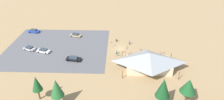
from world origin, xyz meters
TOP-DOWN VIEW (x-y plane):
  - ground at (0.00, 0.00)m, footprint 160.00×160.00m
  - parking_lot_asphalt at (23.15, -0.47)m, footprint 36.27×31.23m
  - bike_pavilion at (-8.16, 12.05)m, footprint 16.29×10.44m
  - trash_bin at (1.75, -5.99)m, footprint 0.60×0.60m
  - lot_sign at (3.47, -1.33)m, footprint 0.56×0.08m
  - pine_midwest at (20.35, 26.12)m, footprint 2.46×2.46m
  - pine_center at (-15.64, 25.60)m, footprint 3.79×3.79m
  - pine_mideast at (15.05, 27.79)m, footprint 3.18×3.18m
  - pine_west at (-9.51, 26.67)m, footprint 3.48×3.48m
  - bicycle_yellow_trailside at (-2.00, -0.30)m, footprint 1.13×1.45m
  - bicycle_teal_by_bin at (-7.50, 3.52)m, footprint 1.15×1.33m
  - bicycle_purple_lone_east at (-1.75, 5.59)m, footprint 1.30×1.20m
  - bicycle_red_edge_south at (-0.77, 2.56)m, footprint 1.78×0.50m
  - bicycle_silver_front_row at (-3.07, 3.49)m, footprint 1.33×1.28m
  - bicycle_green_near_sign at (1.13, 4.83)m, footprint 1.65×0.71m
  - bicycle_orange_back_row at (-14.16, 2.93)m, footprint 1.84×0.48m
  - bicycle_blue_yard_right at (-7.10, 1.09)m, footprint 0.88×1.44m
  - car_white_by_curb at (26.99, 3.36)m, footprint 4.86×3.03m
  - car_tan_back_corner at (18.25, -9.71)m, footprint 4.81×3.14m
  - car_black_near_entry at (15.46, 8.19)m, footprint 4.95×2.50m
  - car_blue_second_row at (36.57, -13.01)m, footprint 4.69×2.51m
  - car_silver_front_row at (32.58, 1.79)m, footprint 4.59×3.21m
  - visitor_crossing_yard at (-3.17, -3.74)m, footprint 0.39×0.36m
  - visitor_at_bikes at (1.50, 3.35)m, footprint 0.39×0.40m

SIDE VIEW (x-z plane):
  - ground at x=0.00m, z-range 0.00..0.00m
  - parking_lot_asphalt at x=23.15m, z-range 0.00..0.05m
  - bicycle_blue_yard_right at x=-7.10m, z-range -0.05..0.76m
  - bicycle_silver_front_row at x=-3.07m, z-range -0.03..0.78m
  - bicycle_teal_by_bin at x=-7.50m, z-range -0.06..0.83m
  - bicycle_yellow_trailside at x=-2.00m, z-range -0.07..0.84m
  - bicycle_red_edge_south at x=-0.77m, z-range -0.06..0.83m
  - bicycle_purple_lone_east at x=-1.75m, z-range -0.03..0.81m
  - bicycle_green_near_sign at x=1.13m, z-range -0.06..0.85m
  - bicycle_orange_back_row at x=-14.16m, z-range -0.05..0.84m
  - trash_bin at x=1.75m, z-range 0.00..0.90m
  - car_silver_front_row at x=32.58m, z-range 0.05..1.39m
  - car_tan_back_corner at x=18.25m, z-range 0.04..1.41m
  - car_black_near_entry at x=15.46m, z-range 0.05..1.41m
  - car_white_by_curb at x=26.99m, z-range 0.05..1.42m
  - car_blue_second_row at x=36.57m, z-range 0.04..1.49m
  - visitor_at_bikes at x=1.50m, z-range 0.04..1.71m
  - visitor_crossing_yard at x=-3.17m, z-range 0.05..1.83m
  - lot_sign at x=3.47m, z-range 0.31..2.51m
  - bike_pavilion at x=-8.16m, z-range 0.37..5.96m
  - pine_center at x=-15.64m, z-range 1.46..8.06m
  - pine_midwest at x=20.35m, z-range 1.40..8.29m
  - pine_west at x=-9.51m, z-range 1.20..8.64m
  - pine_mideast at x=15.05m, z-range 1.36..8.76m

